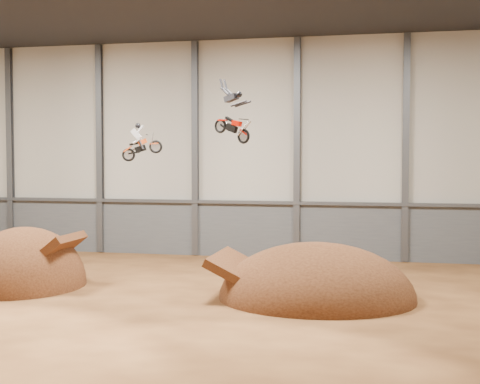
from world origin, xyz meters
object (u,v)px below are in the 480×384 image
takeoff_ramp (24,287)px  landing_ramp (316,299)px  fmx_rider_a (144,138)px  fmx_rider_b (230,112)px

takeoff_ramp → landing_ramp: bearing=0.7°
takeoff_ramp → landing_ramp: size_ratio=0.77×
landing_ramp → takeoff_ramp: bearing=-179.3°
fmx_rider_a → fmx_rider_b: fmx_rider_b is taller
takeoff_ramp → fmx_rider_b: bearing=-5.0°
landing_ramp → fmx_rider_a: (-8.55, 0.88, 7.36)m
takeoff_ramp → fmx_rider_a: 9.55m
takeoff_ramp → fmx_rider_a: fmx_rider_a is taller
fmx_rider_a → fmx_rider_b: 5.29m
takeoff_ramp → fmx_rider_a: bearing=9.9°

